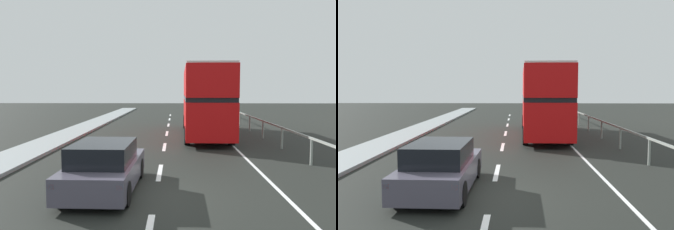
% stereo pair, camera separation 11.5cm
% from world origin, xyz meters
% --- Properties ---
extents(ground_plane, '(75.90, 120.00, 0.10)m').
position_xyz_m(ground_plane, '(0.00, 0.00, -0.05)').
color(ground_plane, black).
extents(lane_paint_markings, '(3.70, 46.00, 0.01)m').
position_xyz_m(lane_paint_markings, '(2.21, 8.49, 0.00)').
color(lane_paint_markings, silver).
rests_on(lane_paint_markings, ground).
extents(bridge_side_railing, '(0.10, 42.00, 1.08)m').
position_xyz_m(bridge_side_railing, '(5.81, 9.00, 0.88)').
color(bridge_side_railing, gray).
rests_on(bridge_side_railing, ground).
extents(double_decker_bus_red, '(2.75, 10.33, 4.28)m').
position_xyz_m(double_decker_bus_red, '(2.41, 11.85, 2.29)').
color(double_decker_bus_red, red).
rests_on(double_decker_bus_red, ground).
extents(hatchback_car_near, '(1.92, 4.12, 1.43)m').
position_xyz_m(hatchback_car_near, '(-1.49, 0.42, 0.68)').
color(hatchback_car_near, '#4C4857').
rests_on(hatchback_car_near, ground).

